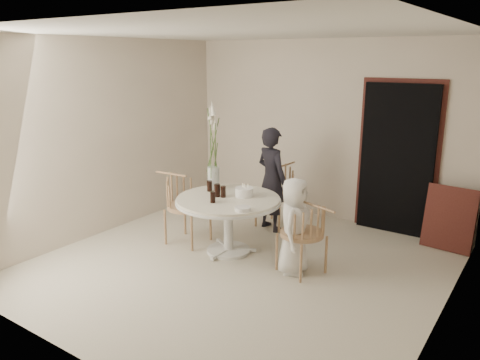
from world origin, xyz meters
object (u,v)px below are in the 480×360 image
Objects in this scene: table at (228,206)px; flower_vase at (213,155)px; chair_far at (281,186)px; birthday_cake at (244,192)px; boy at (294,226)px; chair_right at (310,229)px; girl at (272,179)px; chair_left at (179,198)px.

flower_vase is (-0.41, 0.24, 0.57)m from table.
flower_vase is (-0.43, -1.06, 0.60)m from chair_far.
chair_far is 1.16m from birthday_cake.
boy is (0.94, -1.34, -0.02)m from chair_far.
chair_far is 1.74m from chair_right.
girl is at bearing 88.96° from table.
chair_far is at bearing -34.24° from chair_left.
chair_left is at bearing -175.79° from table.
table is at bearing -86.68° from chair_far.
table is at bearing -90.02° from chair_left.
girl is at bearing -40.14° from chair_left.
girl is at bearing -85.37° from chair_far.
flower_vase is at bearing 149.92° from table.
chair_left is 1.73m from boy.
table is at bearing -30.08° from flower_vase.
boy reaches higher than chair_right.
girl reaches higher than table.
chair_left is at bearing -166.18° from birthday_cake.
girl is (0.02, 1.03, 0.13)m from table.
chair_left is 0.80× the size of flower_vase.
flower_vase reaches higher than boy.
chair_far is at bearing -120.81° from chair_right.
flower_vase is at bearing 172.12° from birthday_cake.
girl is 1.44m from boy.
boy is at bearing -13.88° from birthday_cake.
birthday_cake is at bearing 62.95° from boy.
flower_vase reaches higher than table.
chair_far is at bearing 67.95° from flower_vase.
chair_left is (-0.77, -0.06, -0.01)m from table.
girl is 6.44× the size of birthday_cake.
chair_right is at bearing 155.64° from girl.
table is at bearing -72.41° from chair_right.
flower_vase reaches higher than chair_far.
chair_far is 1.64m from boy.
chair_left is (-1.92, -0.04, 0.04)m from chair_right.
chair_far is 0.32m from girl.
table is 1.04m from girl.
girl reaches higher than birthday_cake.
table is 0.77m from chair_left.
flower_vase is (-1.37, 0.28, 0.62)m from boy.
chair_right is at bearing -45.42° from chair_far.
chair_far is at bearing 21.90° from boy.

